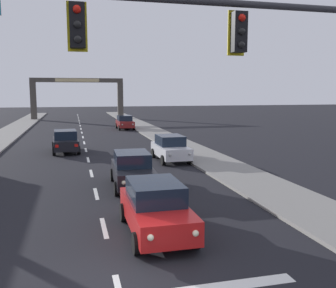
# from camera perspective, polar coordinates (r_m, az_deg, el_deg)

# --- Properties ---
(ground_plane) EXTENTS (220.00, 220.00, 0.00)m
(ground_plane) POSITION_cam_1_polar(r_m,az_deg,el_deg) (9.51, -7.60, -20.66)
(ground_plane) COLOR black
(sidewalk_right) EXTENTS (3.20, 110.00, 0.14)m
(sidewalk_right) POSITION_cam_1_polar(r_m,az_deg,el_deg) (29.95, 2.85, -0.68)
(sidewalk_right) COLOR gray
(sidewalk_right) RESTS_ON ground
(lane_markings) EXTENTS (4.28, 89.96, 0.01)m
(lane_markings) POSITION_cam_1_polar(r_m,az_deg,el_deg) (29.16, -11.37, -1.19)
(lane_markings) COLOR silver
(lane_markings) RESTS_ON ground
(traffic_signal_mast) EXTENTS (11.12, 0.41, 7.29)m
(traffic_signal_mast) POSITION_cam_1_polar(r_m,az_deg,el_deg) (9.29, 11.54, 12.01)
(traffic_signal_mast) COLOR #2D2D33
(traffic_signal_mast) RESTS_ON ground
(sedan_lead_at_stop_bar) EXTENTS (1.95, 4.45, 1.68)m
(sedan_lead_at_stop_bar) POSITION_cam_1_polar(r_m,az_deg,el_deg) (12.26, -1.89, -9.58)
(sedan_lead_at_stop_bar) COLOR red
(sedan_lead_at_stop_bar) RESTS_ON ground
(sedan_third_in_queue) EXTENTS (2.08, 4.50, 1.68)m
(sedan_third_in_queue) POSITION_cam_1_polar(r_m,az_deg,el_deg) (18.14, -5.42, -3.84)
(sedan_third_in_queue) COLOR black
(sedan_third_in_queue) RESTS_ON ground
(sedan_oncoming_far) EXTENTS (2.14, 4.52, 1.68)m
(sedan_oncoming_far) POSITION_cam_1_polar(r_m,az_deg,el_deg) (29.44, -15.29, 0.44)
(sedan_oncoming_far) COLOR black
(sedan_oncoming_far) RESTS_ON ground
(sedan_parked_nearest_kerb) EXTENTS (1.98, 4.46, 1.68)m
(sedan_parked_nearest_kerb) POSITION_cam_1_polar(r_m,az_deg,el_deg) (46.34, -6.56, 3.30)
(sedan_parked_nearest_kerb) COLOR maroon
(sedan_parked_nearest_kerb) RESTS_ON ground
(sedan_parked_mid_kerb) EXTENTS (1.98, 4.46, 1.68)m
(sedan_parked_mid_kerb) POSITION_cam_1_polar(r_m,az_deg,el_deg) (24.92, 0.38, -0.59)
(sedan_parked_mid_kerb) COLOR silver
(sedan_parked_mid_kerb) RESTS_ON ground
(town_gateway_arch) EXTENTS (15.00, 0.90, 6.80)m
(town_gateway_arch) POSITION_cam_1_polar(r_m,az_deg,el_deg) (64.76, -13.51, 7.58)
(town_gateway_arch) COLOR #423D38
(town_gateway_arch) RESTS_ON ground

